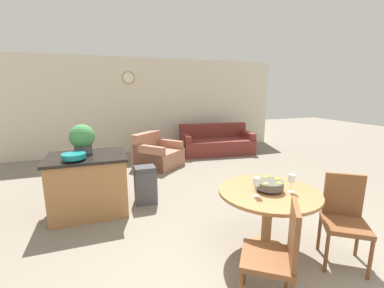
{
  "coord_description": "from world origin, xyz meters",
  "views": [
    {
      "loc": [
        -1.41,
        -1.33,
        1.82
      ],
      "look_at": [
        -0.01,
        2.57,
        0.94
      ],
      "focal_mm": 24.0,
      "sensor_mm": 36.0,
      "label": 1
    }
  ],
  "objects_px": {
    "dining_chair_near_left": "(277,252)",
    "trash_bin": "(145,185)",
    "kitchen_island": "(89,184)",
    "teal_bowl": "(74,156)",
    "couch": "(216,143)",
    "wine_glass_left": "(256,182)",
    "dining_chair_near_right": "(344,215)",
    "armchair": "(157,155)",
    "fruit_bowl": "(269,184)",
    "potted_plant": "(82,138)",
    "dining_table": "(268,205)",
    "wine_glass_right": "(292,179)"
  },
  "relations": [
    {
      "from": "dining_chair_near_left",
      "to": "trash_bin",
      "type": "distance_m",
      "value": 2.54
    },
    {
      "from": "kitchen_island",
      "to": "teal_bowl",
      "type": "relative_size",
      "value": 3.52
    },
    {
      "from": "kitchen_island",
      "to": "couch",
      "type": "relative_size",
      "value": 0.52
    },
    {
      "from": "wine_glass_left",
      "to": "dining_chair_near_left",
      "type": "bearing_deg",
      "value": -106.66
    },
    {
      "from": "dining_chair_near_right",
      "to": "armchair",
      "type": "bearing_deg",
      "value": -39.04
    },
    {
      "from": "kitchen_island",
      "to": "trash_bin",
      "type": "distance_m",
      "value": 0.85
    },
    {
      "from": "fruit_bowl",
      "to": "kitchen_island",
      "type": "height_order",
      "value": "kitchen_island"
    },
    {
      "from": "wine_glass_left",
      "to": "potted_plant",
      "type": "xyz_separation_m",
      "value": [
        -1.74,
        1.97,
        0.22
      ]
    },
    {
      "from": "wine_glass_left",
      "to": "teal_bowl",
      "type": "xyz_separation_m",
      "value": [
        -1.84,
        1.57,
        0.05
      ]
    },
    {
      "from": "potted_plant",
      "to": "trash_bin",
      "type": "distance_m",
      "value": 1.21
    },
    {
      "from": "dining_table",
      "to": "dining_chair_near_right",
      "type": "height_order",
      "value": "dining_chair_near_right"
    },
    {
      "from": "wine_glass_left",
      "to": "potted_plant",
      "type": "distance_m",
      "value": 2.64
    },
    {
      "from": "fruit_bowl",
      "to": "dining_chair_near_left",
      "type": "bearing_deg",
      "value": -120.35
    },
    {
      "from": "fruit_bowl",
      "to": "trash_bin",
      "type": "xyz_separation_m",
      "value": [
        -1.07,
        1.76,
        -0.51
      ]
    },
    {
      "from": "kitchen_island",
      "to": "couch",
      "type": "bearing_deg",
      "value": 39.14
    },
    {
      "from": "wine_glass_right",
      "to": "teal_bowl",
      "type": "relative_size",
      "value": 0.64
    },
    {
      "from": "kitchen_island",
      "to": "couch",
      "type": "height_order",
      "value": "kitchen_island"
    },
    {
      "from": "dining_table",
      "to": "potted_plant",
      "type": "relative_size",
      "value": 2.51
    },
    {
      "from": "dining_chair_near_right",
      "to": "wine_glass_left",
      "type": "height_order",
      "value": "dining_chair_near_right"
    },
    {
      "from": "dining_chair_near_left",
      "to": "potted_plant",
      "type": "height_order",
      "value": "potted_plant"
    },
    {
      "from": "wine_glass_right",
      "to": "kitchen_island",
      "type": "height_order",
      "value": "wine_glass_right"
    },
    {
      "from": "dining_chair_near_right",
      "to": "fruit_bowl",
      "type": "xyz_separation_m",
      "value": [
        -0.68,
        0.4,
        0.29
      ]
    },
    {
      "from": "wine_glass_right",
      "to": "armchair",
      "type": "distance_m",
      "value": 3.96
    },
    {
      "from": "couch",
      "to": "wine_glass_left",
      "type": "bearing_deg",
      "value": -103.65
    },
    {
      "from": "wine_glass_right",
      "to": "trash_bin",
      "type": "bearing_deg",
      "value": 123.94
    },
    {
      "from": "armchair",
      "to": "dining_chair_near_left",
      "type": "bearing_deg",
      "value": -131.07
    },
    {
      "from": "fruit_bowl",
      "to": "wine_glass_left",
      "type": "bearing_deg",
      "value": -161.17
    },
    {
      "from": "wine_glass_right",
      "to": "armchair",
      "type": "bearing_deg",
      "value": 99.35
    },
    {
      "from": "wine_glass_left",
      "to": "kitchen_island",
      "type": "xyz_separation_m",
      "value": [
        -1.69,
        1.8,
        -0.44
      ]
    },
    {
      "from": "fruit_bowl",
      "to": "couch",
      "type": "bearing_deg",
      "value": 71.94
    },
    {
      "from": "wine_glass_left",
      "to": "trash_bin",
      "type": "relative_size",
      "value": 0.32
    },
    {
      "from": "fruit_bowl",
      "to": "armchair",
      "type": "bearing_deg",
      "value": 96.71
    },
    {
      "from": "fruit_bowl",
      "to": "trash_bin",
      "type": "height_order",
      "value": "fruit_bowl"
    },
    {
      "from": "armchair",
      "to": "kitchen_island",
      "type": "bearing_deg",
      "value": -167.55
    },
    {
      "from": "dining_table",
      "to": "wine_glass_right",
      "type": "relative_size",
      "value": 5.52
    },
    {
      "from": "dining_chair_near_right",
      "to": "dining_chair_near_left",
      "type": "bearing_deg",
      "value": 50.55
    },
    {
      "from": "dining_table",
      "to": "armchair",
      "type": "xyz_separation_m",
      "value": [
        -0.44,
        3.75,
        -0.3
      ]
    },
    {
      "from": "teal_bowl",
      "to": "couch",
      "type": "xyz_separation_m",
      "value": [
        3.51,
        2.96,
        -0.65
      ]
    },
    {
      "from": "kitchen_island",
      "to": "teal_bowl",
      "type": "bearing_deg",
      "value": -123.44
    },
    {
      "from": "trash_bin",
      "to": "armchair",
      "type": "relative_size",
      "value": 0.47
    },
    {
      "from": "wine_glass_left",
      "to": "kitchen_island",
      "type": "distance_m",
      "value": 2.51
    },
    {
      "from": "dining_table",
      "to": "fruit_bowl",
      "type": "distance_m",
      "value": 0.24
    },
    {
      "from": "wine_glass_left",
      "to": "potted_plant",
      "type": "bearing_deg",
      "value": 131.53
    },
    {
      "from": "kitchen_island",
      "to": "trash_bin",
      "type": "bearing_deg",
      "value": 2.59
    },
    {
      "from": "trash_bin",
      "to": "armchair",
      "type": "xyz_separation_m",
      "value": [
        0.63,
        1.99,
        -0.03
      ]
    },
    {
      "from": "wine_glass_left",
      "to": "trash_bin",
      "type": "distance_m",
      "value": 2.1
    },
    {
      "from": "wine_glass_left",
      "to": "wine_glass_right",
      "type": "relative_size",
      "value": 1.0
    },
    {
      "from": "dining_chair_near_right",
      "to": "couch",
      "type": "distance_m",
      "value": 4.92
    },
    {
      "from": "dining_chair_near_right",
      "to": "kitchen_island",
      "type": "height_order",
      "value": "dining_chair_near_right"
    },
    {
      "from": "couch",
      "to": "wine_glass_right",
      "type": "bearing_deg",
      "value": -98.81
    }
  ]
}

